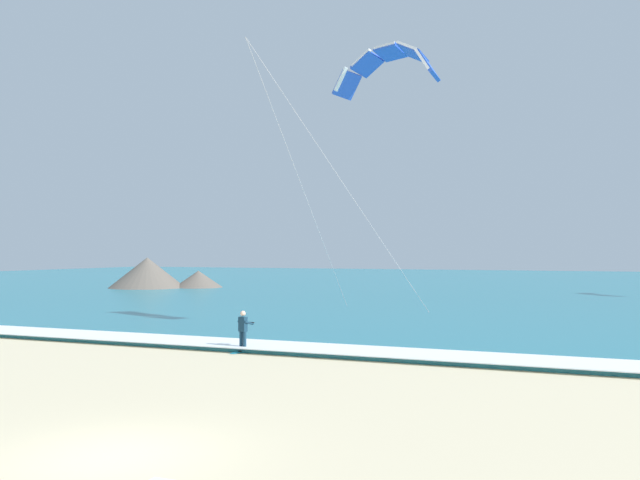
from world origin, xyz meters
TOP-DOWN VIEW (x-y plane):
  - ground_plane at (0.00, 0.00)m, footprint 200.00×200.00m
  - sea at (0.00, 73.11)m, footprint 200.00×120.00m
  - surf_foam at (0.00, 14.11)m, footprint 200.00×2.69m
  - surfboard at (-4.30, 13.28)m, footprint 0.82×1.47m
  - kitesurfer at (-4.29, 13.30)m, footprint 0.62×0.61m
  - kite_primary at (-0.71, 21.99)m, footprint 6.63×9.90m
  - headland_left at (-34.62, 50.05)m, footprint 12.04×9.84m

SIDE VIEW (x-z plane):
  - ground_plane at x=0.00m, z-range 0.00..0.00m
  - surfboard at x=-4.30m, z-range -0.02..0.07m
  - sea at x=0.00m, z-range 0.00..0.20m
  - surf_foam at x=0.00m, z-range 0.20..0.24m
  - kitesurfer at x=-4.29m, z-range 0.10..1.79m
  - headland_left at x=-34.62m, z-range -0.15..3.32m
  - kite_primary at x=-0.71m, z-range 6.94..20.42m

